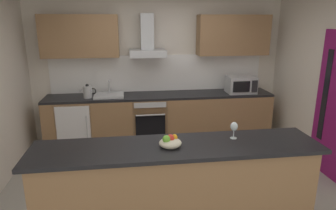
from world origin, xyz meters
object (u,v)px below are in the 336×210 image
object	(u,v)px
refrigerator	(76,124)
wine_glass	(234,127)
fruit_bowl	(170,142)
microwave	(241,84)
sink	(109,95)
oven	(149,119)
kettle	(88,92)
range_hood	(147,43)

from	to	relation	value
refrigerator	wine_glass	distance (m)	3.12
fruit_bowl	microwave	bearing A→B (deg)	55.73
refrigerator	sink	distance (m)	0.77
sink	wine_glass	world-z (taller)	sink
oven	fruit_bowl	xyz separation A→B (m)	(0.03, -2.43, 0.57)
microwave	kettle	bearing A→B (deg)	-179.88
wine_glass	oven	bearing A→B (deg)	107.10
microwave	oven	bearing A→B (deg)	179.04
microwave	fruit_bowl	distance (m)	2.91
oven	range_hood	distance (m)	1.33
kettle	refrigerator	bearing A→B (deg)	172.60
sink	fruit_bowl	xyz separation A→B (m)	(0.71, -2.44, 0.10)
refrigerator	range_hood	distance (m)	1.87
sink	fruit_bowl	bearing A→B (deg)	-73.71
microwave	fruit_bowl	size ratio (longest dim) A/B	2.27
kettle	fruit_bowl	distance (m)	2.62
microwave	range_hood	xyz separation A→B (m)	(-1.66, 0.16, 0.74)
refrigerator	fruit_bowl	bearing A→B (deg)	-61.82
kettle	range_hood	size ratio (longest dim) A/B	0.40
oven	fruit_bowl	bearing A→B (deg)	-89.34
oven	kettle	size ratio (longest dim) A/B	2.77
oven	microwave	xyz separation A→B (m)	(1.66, -0.03, 0.59)
refrigerator	range_hood	world-z (taller)	range_hood
range_hood	wine_glass	xyz separation A→B (m)	(0.71, -2.44, -0.68)
sink	range_hood	world-z (taller)	range_hood
wine_glass	fruit_bowl	distance (m)	0.70
microwave	range_hood	world-z (taller)	range_hood
wine_glass	fruit_bowl	world-z (taller)	wine_glass
oven	range_hood	xyz separation A→B (m)	(-0.00, 0.13, 1.33)
range_hood	oven	bearing A→B (deg)	-90.00
wine_glass	fruit_bowl	xyz separation A→B (m)	(-0.68, -0.12, -0.08)
refrigerator	kettle	distance (m)	0.63
oven	range_hood	bearing A→B (deg)	90.00
oven	sink	size ratio (longest dim) A/B	1.60
microwave	range_hood	distance (m)	1.83
refrigerator	kettle	bearing A→B (deg)	-7.40
microwave	kettle	xyz separation A→B (m)	(-2.70, -0.01, -0.04)
oven	refrigerator	distance (m)	1.27
kettle	range_hood	world-z (taller)	range_hood
sink	kettle	size ratio (longest dim) A/B	1.73
wine_glass	microwave	bearing A→B (deg)	67.35
refrigerator	sink	bearing A→B (deg)	1.34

